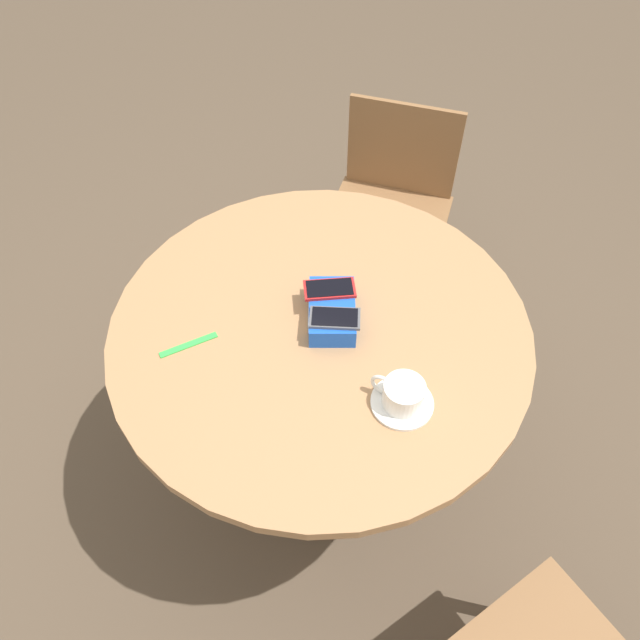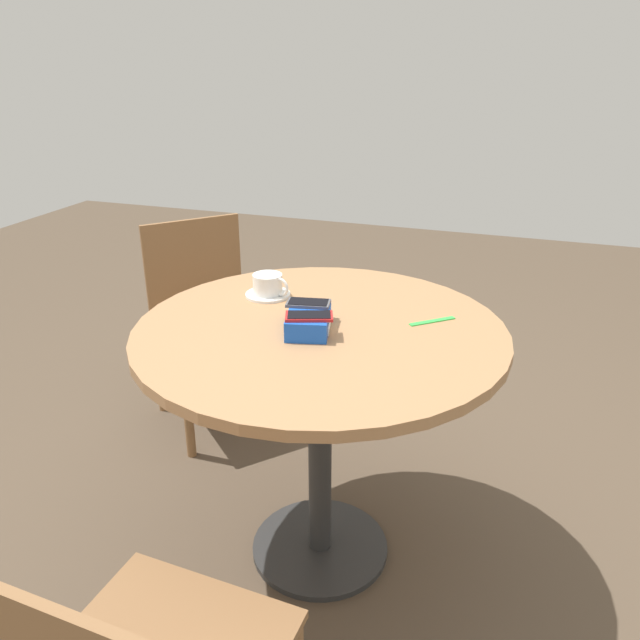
# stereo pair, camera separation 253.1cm
# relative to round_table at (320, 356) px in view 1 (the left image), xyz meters

# --- Properties ---
(ground_plane) EXTENTS (8.00, 8.00, 0.00)m
(ground_plane) POSITION_rel_round_table_xyz_m (0.00, 0.00, -0.66)
(ground_plane) COLOR brown
(round_table) EXTENTS (1.02, 1.02, 0.78)m
(round_table) POSITION_rel_round_table_xyz_m (0.00, 0.00, 0.00)
(round_table) COLOR #2D2D2D
(round_table) RESTS_ON ground_plane
(phone_box) EXTENTS (0.20, 0.15, 0.05)m
(phone_box) POSITION_rel_round_table_xyz_m (-0.03, 0.02, 0.15)
(phone_box) COLOR blue
(phone_box) RESTS_ON round_table
(phone_red) EXTENTS (0.10, 0.14, 0.01)m
(phone_red) POSITION_rel_round_table_xyz_m (-0.07, 0.01, 0.18)
(phone_red) COLOR red
(phone_red) RESTS_ON phone_box
(phone_gray) EXTENTS (0.08, 0.13, 0.01)m
(phone_gray) POSITION_rel_round_table_xyz_m (0.02, 0.04, 0.18)
(phone_gray) COLOR #515156
(phone_gray) RESTS_ON phone_box
(saucer) EXTENTS (0.14, 0.14, 0.01)m
(saucer) POSITION_rel_round_table_xyz_m (0.17, 0.23, 0.13)
(saucer) COLOR white
(saucer) RESTS_ON round_table
(coffee_cup) EXTENTS (0.09, 0.12, 0.06)m
(coffee_cup) POSITION_rel_round_table_xyz_m (0.17, 0.22, 0.16)
(coffee_cup) COLOR white
(coffee_cup) RESTS_ON saucer
(lanyard_strap) EXTENTS (0.10, 0.12, 0.00)m
(lanyard_strap) POSITION_rel_round_table_xyz_m (0.13, -0.28, 0.13)
(lanyard_strap) COLOR green
(lanyard_strap) RESTS_ON round_table
(chair_far_side) EXTENTS (0.45, 0.45, 0.79)m
(chair_far_side) POSITION_rel_round_table_xyz_m (-0.86, 0.05, -0.23)
(chair_far_side) COLOR brown
(chair_far_side) RESTS_ON ground_plane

